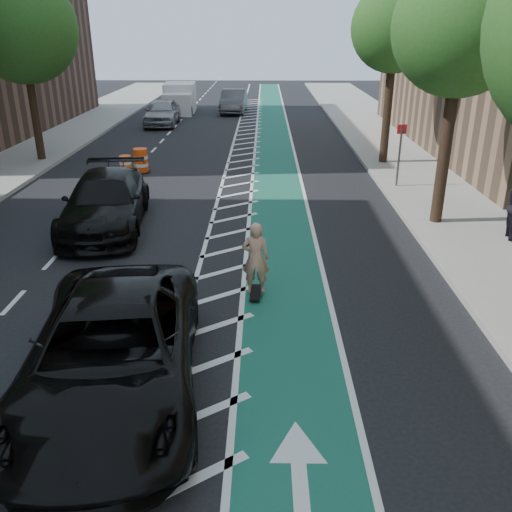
{
  "coord_description": "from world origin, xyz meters",
  "views": [
    {
      "loc": [
        2.48,
        -8.43,
        5.74
      ],
      "look_at": [
        2.31,
        2.61,
        1.1
      ],
      "focal_mm": 38.0,
      "sensor_mm": 36.0,
      "label": 1
    }
  ],
  "objects_px": {
    "suv_near": "(112,352)",
    "suv_far": "(106,202)",
    "skateboarder": "(256,258)",
    "barrel_a": "(111,217)"
  },
  "relations": [
    {
      "from": "suv_near",
      "to": "suv_far",
      "type": "distance_m",
      "value": 8.71
    },
    {
      "from": "suv_near",
      "to": "suv_far",
      "type": "bearing_deg",
      "value": 99.61
    },
    {
      "from": "skateboarder",
      "to": "suv_near",
      "type": "height_order",
      "value": "skateboarder"
    },
    {
      "from": "skateboarder",
      "to": "barrel_a",
      "type": "bearing_deg",
      "value": -42.31
    },
    {
      "from": "suv_far",
      "to": "barrel_a",
      "type": "bearing_deg",
      "value": -58.72
    },
    {
      "from": "skateboarder",
      "to": "suv_near",
      "type": "bearing_deg",
      "value": 60.21
    },
    {
      "from": "skateboarder",
      "to": "barrel_a",
      "type": "xyz_separation_m",
      "value": [
        -4.5,
        4.43,
        -0.55
      ]
    },
    {
      "from": "skateboarder",
      "to": "barrel_a",
      "type": "distance_m",
      "value": 6.34
    },
    {
      "from": "skateboarder",
      "to": "suv_far",
      "type": "xyz_separation_m",
      "value": [
        -4.7,
        4.69,
        -0.14
      ]
    },
    {
      "from": "skateboarder",
      "to": "suv_far",
      "type": "bearing_deg",
      "value": -42.7
    }
  ]
}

